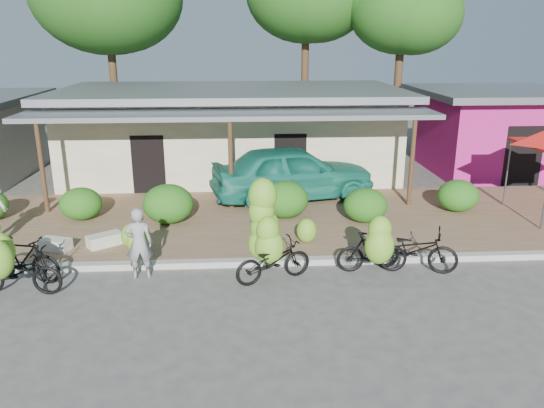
# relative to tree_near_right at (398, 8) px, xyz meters

# --- Properties ---
(ground) EXTENTS (100.00, 100.00, 0.00)m
(ground) POSITION_rel_tree_near_right_xyz_m (-7.31, -14.61, -6.42)
(ground) COLOR #4E4B48
(ground) RESTS_ON ground
(sidewalk) EXTENTS (60.00, 6.00, 0.12)m
(sidewalk) POSITION_rel_tree_near_right_xyz_m (-7.31, -9.61, -6.36)
(sidewalk) COLOR #8F6B4D
(sidewalk) RESTS_ON ground
(curb) EXTENTS (60.00, 0.25, 0.15)m
(curb) POSITION_rel_tree_near_right_xyz_m (-7.31, -12.61, -6.34)
(curb) COLOR #A8A399
(curb) RESTS_ON ground
(shop_main) EXTENTS (13.00, 8.50, 3.35)m
(shop_main) POSITION_rel_tree_near_right_xyz_m (-7.31, -3.68, -4.70)
(shop_main) COLOR beige
(shop_main) RESTS_ON ground
(shop_pink) EXTENTS (6.00, 6.00, 3.25)m
(shop_pink) POSITION_rel_tree_near_right_xyz_m (3.19, -3.62, -4.75)
(shop_pink) COLOR #B61C73
(shop_pink) RESTS_ON ground
(tree_near_right) EXTENTS (4.84, 4.69, 8.22)m
(tree_near_right) POSITION_rel_tree_near_right_xyz_m (0.00, 0.00, 0.00)
(tree_near_right) COLOR #4A351D
(tree_near_right) RESTS_ON ground
(hedge_1) EXTENTS (1.21, 1.09, 0.95)m
(hedge_1) POSITION_rel_tree_near_right_xyz_m (-11.67, -9.27, -5.82)
(hedge_1) COLOR #245A14
(hedge_1) RESTS_ON sidewalk
(hedge_2) EXTENTS (1.44, 1.30, 1.12)m
(hedge_2) POSITION_rel_tree_near_right_xyz_m (-9.09, -9.73, -5.74)
(hedge_2) COLOR #245A14
(hedge_2) RESTS_ON sidewalk
(hedge_3) EXTENTS (1.39, 1.25, 1.08)m
(hedge_3) POSITION_rel_tree_near_right_xyz_m (-5.74, -9.45, -5.76)
(hedge_3) COLOR #245A14
(hedge_3) RESTS_ON sidewalk
(hedge_4) EXTENTS (1.26, 1.14, 0.98)m
(hedge_4) POSITION_rel_tree_near_right_xyz_m (-3.47, -10.01, -5.81)
(hedge_4) COLOR #245A14
(hedge_4) RESTS_ON sidewalk
(hedge_5) EXTENTS (1.25, 1.12, 0.97)m
(hedge_5) POSITION_rel_tree_near_right_xyz_m (-0.43, -9.21, -5.81)
(hedge_5) COLOR #245A14
(hedge_5) RESTS_ON sidewalk
(bike_far_left) EXTENTS (1.98, 1.38, 1.48)m
(bike_far_left) POSITION_rel_tree_near_right_xyz_m (-11.76, -13.88, -5.81)
(bike_far_left) COLOR black
(bike_far_left) RESTS_ON ground
(bike_left) EXTENTS (1.86, 1.35, 1.41)m
(bike_left) POSITION_rel_tree_near_right_xyz_m (-11.89, -13.31, -5.78)
(bike_left) COLOR black
(bike_left) RESTS_ON ground
(bike_center) EXTENTS (1.90, 1.44, 2.24)m
(bike_center) POSITION_rel_tree_near_right_xyz_m (-6.44, -13.22, -5.55)
(bike_center) COLOR black
(bike_center) RESTS_ON ground
(bike_right) EXTENTS (1.64, 1.19, 1.57)m
(bike_right) POSITION_rel_tree_near_right_xyz_m (-4.05, -13.37, -5.73)
(bike_right) COLOR black
(bike_right) RESTS_ON ground
(bike_far_right) EXTENTS (2.11, 1.32, 1.05)m
(bike_far_right) POSITION_rel_tree_near_right_xyz_m (-3.06, -13.12, -5.89)
(bike_far_right) COLOR black
(bike_far_right) RESTS_ON ground
(loose_banana_a) EXTENTS (0.52, 0.44, 0.64)m
(loose_banana_a) POSITION_rel_tree_near_right_xyz_m (-9.79, -11.61, -5.98)
(loose_banana_a) COLOR #78BB2E
(loose_banana_a) RESTS_ON sidewalk
(loose_banana_b) EXTENTS (0.51, 0.43, 0.64)m
(loose_banana_b) POSITION_rel_tree_near_right_xyz_m (-9.57, -12.02, -5.98)
(loose_banana_b) COLOR #78BB2E
(loose_banana_b) RESTS_ON sidewalk
(loose_banana_c) EXTENTS (0.52, 0.44, 0.65)m
(loose_banana_c) POSITION_rel_tree_near_right_xyz_m (-5.35, -11.52, -5.97)
(loose_banana_c) COLOR #78BB2E
(loose_banana_c) RESTS_ON sidewalk
(sack_near) EXTENTS (0.93, 0.82, 0.30)m
(sack_near) POSITION_rel_tree_near_right_xyz_m (-10.52, -11.40, -6.15)
(sack_near) COLOR beige
(sack_near) RESTS_ON sidewalk
(sack_far) EXTENTS (0.83, 0.60, 0.28)m
(sack_far) POSITION_rel_tree_near_right_xyz_m (-11.68, -11.60, -6.16)
(sack_far) COLOR beige
(sack_far) RESTS_ON sidewalk
(vendor) EXTENTS (0.64, 0.46, 1.65)m
(vendor) POSITION_rel_tree_near_right_xyz_m (-9.31, -13.11, -5.59)
(vendor) COLOR gray
(vendor) RESTS_ON ground
(teal_van) EXTENTS (5.59, 3.22, 1.79)m
(teal_van) POSITION_rel_tree_near_right_xyz_m (-5.33, -7.61, -5.40)
(teal_van) COLOR #19715B
(teal_van) RESTS_ON sidewalk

